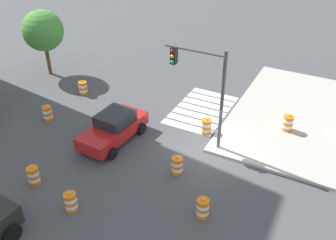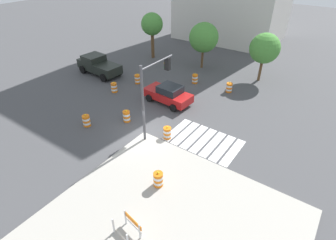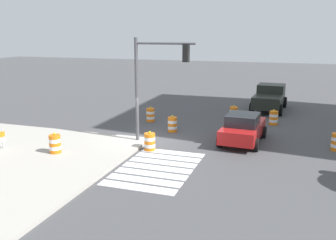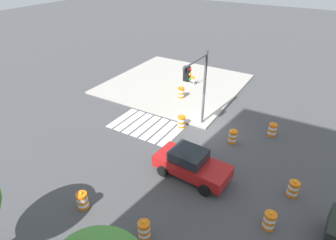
% 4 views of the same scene
% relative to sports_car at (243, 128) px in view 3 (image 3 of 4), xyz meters
% --- Properties ---
extents(ground_plane, '(120.00, 120.00, 0.00)m').
position_rel_sports_car_xyz_m(ground_plane, '(1.23, -4.86, -0.81)').
color(ground_plane, '#474749').
extents(crosswalk_stripes, '(5.10, 3.20, 0.02)m').
position_rel_sports_car_xyz_m(crosswalk_stripes, '(5.23, -3.06, -0.80)').
color(crosswalk_stripes, silver).
rests_on(crosswalk_stripes, ground).
extents(sports_car, '(4.40, 2.34, 1.63)m').
position_rel_sports_car_xyz_m(sports_car, '(0.00, 0.00, 0.00)').
color(sports_car, red).
rests_on(sports_car, ground).
extents(pickup_truck, '(5.26, 2.59, 1.92)m').
position_rel_sports_car_xyz_m(pickup_truck, '(-9.75, 0.79, 0.16)').
color(pickup_truck, black).
rests_on(pickup_truck, ground).
extents(traffic_barrel_near_corner, '(0.56, 0.56, 1.02)m').
position_rel_sports_car_xyz_m(traffic_barrel_near_corner, '(-2.99, -6.59, -0.36)').
color(traffic_barrel_near_corner, orange).
rests_on(traffic_barrel_near_corner, ground).
extents(traffic_barrel_median_far, '(0.56, 0.56, 1.02)m').
position_rel_sports_car_xyz_m(traffic_barrel_median_far, '(-5.30, -1.32, -0.36)').
color(traffic_barrel_median_far, orange).
rests_on(traffic_barrel_median_far, ground).
extents(traffic_barrel_far_curb, '(0.56, 0.56, 1.02)m').
position_rel_sports_car_xyz_m(traffic_barrel_far_curb, '(-0.92, -4.35, -0.36)').
color(traffic_barrel_far_curb, orange).
rests_on(traffic_barrel_far_curb, ground).
extents(traffic_barrel_lane_center, '(0.56, 0.56, 1.02)m').
position_rel_sports_car_xyz_m(traffic_barrel_lane_center, '(-4.74, 1.38, -0.36)').
color(traffic_barrel_lane_center, orange).
rests_on(traffic_barrel_lane_center, ground).
extents(traffic_barrel_opposite_curb, '(0.56, 0.56, 1.02)m').
position_rel_sports_car_xyz_m(traffic_barrel_opposite_curb, '(2.95, -4.30, -0.36)').
color(traffic_barrel_opposite_curb, orange).
rests_on(traffic_barrel_opposite_curb, ground).
extents(traffic_barrel_on_sidewalk, '(0.56, 0.56, 1.02)m').
position_rel_sports_car_xyz_m(traffic_barrel_on_sidewalk, '(5.22, -8.37, -0.21)').
color(traffic_barrel_on_sidewalk, orange).
rests_on(traffic_barrel_on_sidewalk, sidewalk_corner).
extents(traffic_light_pole, '(0.47, 3.29, 5.50)m').
position_rel_sports_car_xyz_m(traffic_light_pole, '(1.83, -4.32, 3.10)').
color(traffic_light_pole, '#4C4C51').
rests_on(traffic_light_pole, sidewalk_corner).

